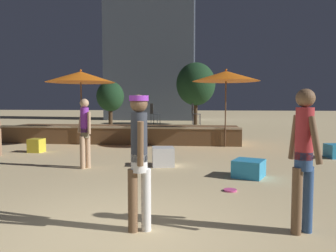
{
  "coord_description": "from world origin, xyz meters",
  "views": [
    {
      "loc": [
        1.15,
        -4.02,
        1.72
      ],
      "look_at": [
        0.0,
        6.35,
        0.94
      ],
      "focal_mm": 35.0,
      "sensor_mm": 36.0,
      "label": 1
    }
  ],
  "objects_px": {
    "frisbee_disc": "(230,190)",
    "person_0": "(304,153)",
    "patio_umbrella_1": "(81,77)",
    "cube_seat_0": "(36,145)",
    "cube_seat_3": "(163,157)",
    "patio_umbrella_0": "(226,76)",
    "cube_seat_1": "(249,168)",
    "bistro_chair_1": "(194,112)",
    "person_3": "(85,130)",
    "bistro_chair_0": "(154,112)",
    "person_1": "(139,154)",
    "background_tree_1": "(196,84)",
    "background_tree_0": "(110,96)"
  },
  "relations": [
    {
      "from": "bistro_chair_0",
      "to": "background_tree_1",
      "type": "relative_size",
      "value": 0.2
    },
    {
      "from": "cube_seat_1",
      "to": "person_3",
      "type": "bearing_deg",
      "value": 172.14
    },
    {
      "from": "patio_umbrella_0",
      "to": "patio_umbrella_1",
      "type": "distance_m",
      "value": 5.65
    },
    {
      "from": "patio_umbrella_0",
      "to": "cube_seat_0",
      "type": "relative_size",
      "value": 6.2
    },
    {
      "from": "frisbee_disc",
      "to": "person_0",
      "type": "bearing_deg",
      "value": -68.35
    },
    {
      "from": "frisbee_disc",
      "to": "bistro_chair_1",
      "type": "bearing_deg",
      "value": 96.88
    },
    {
      "from": "cube_seat_3",
      "to": "bistro_chair_1",
      "type": "relative_size",
      "value": 0.75
    },
    {
      "from": "background_tree_1",
      "to": "cube_seat_0",
      "type": "bearing_deg",
      "value": -109.84
    },
    {
      "from": "patio_umbrella_0",
      "to": "bistro_chair_0",
      "type": "distance_m",
      "value": 3.63
    },
    {
      "from": "person_0",
      "to": "person_3",
      "type": "relative_size",
      "value": 1.05
    },
    {
      "from": "person_3",
      "to": "bistro_chair_0",
      "type": "distance_m",
      "value": 6.03
    },
    {
      "from": "cube_seat_3",
      "to": "person_3",
      "type": "relative_size",
      "value": 0.37
    },
    {
      "from": "cube_seat_1",
      "to": "cube_seat_0",
      "type": "bearing_deg",
      "value": 156.17
    },
    {
      "from": "patio_umbrella_1",
      "to": "cube_seat_0",
      "type": "bearing_deg",
      "value": -112.03
    },
    {
      "from": "bistro_chair_0",
      "to": "bistro_chair_1",
      "type": "relative_size",
      "value": 1.0
    },
    {
      "from": "frisbee_disc",
      "to": "background_tree_0",
      "type": "relative_size",
      "value": 0.08
    },
    {
      "from": "person_0",
      "to": "person_3",
      "type": "distance_m",
      "value": 5.73
    },
    {
      "from": "bistro_chair_1",
      "to": "frisbee_disc",
      "type": "height_order",
      "value": "bistro_chair_1"
    },
    {
      "from": "cube_seat_3",
      "to": "frisbee_disc",
      "type": "distance_m",
      "value": 2.83
    },
    {
      "from": "person_3",
      "to": "bistro_chair_0",
      "type": "xyz_separation_m",
      "value": [
        0.86,
        5.96,
        0.29
      ]
    },
    {
      "from": "patio_umbrella_0",
      "to": "person_0",
      "type": "relative_size",
      "value": 1.56
    },
    {
      "from": "person_3",
      "to": "person_1",
      "type": "bearing_deg",
      "value": 61.01
    },
    {
      "from": "bistro_chair_0",
      "to": "background_tree_0",
      "type": "bearing_deg",
      "value": -3.95
    },
    {
      "from": "patio_umbrella_0",
      "to": "cube_seat_3",
      "type": "height_order",
      "value": "patio_umbrella_0"
    },
    {
      "from": "cube_seat_0",
      "to": "frisbee_disc",
      "type": "xyz_separation_m",
      "value": [
        6.19,
        -4.21,
        -0.21
      ]
    },
    {
      "from": "patio_umbrella_1",
      "to": "cube_seat_1",
      "type": "distance_m",
      "value": 8.11
    },
    {
      "from": "person_3",
      "to": "background_tree_0",
      "type": "height_order",
      "value": "background_tree_0"
    },
    {
      "from": "person_0",
      "to": "cube_seat_3",
      "type": "bearing_deg",
      "value": 91.59
    },
    {
      "from": "patio_umbrella_1",
      "to": "person_1",
      "type": "height_order",
      "value": "patio_umbrella_1"
    },
    {
      "from": "patio_umbrella_1",
      "to": "person_3",
      "type": "height_order",
      "value": "patio_umbrella_1"
    },
    {
      "from": "cube_seat_3",
      "to": "bistro_chair_0",
      "type": "height_order",
      "value": "bistro_chair_0"
    },
    {
      "from": "patio_umbrella_1",
      "to": "background_tree_0",
      "type": "xyz_separation_m",
      "value": [
        -1.63,
        9.63,
        -0.62
      ]
    },
    {
      "from": "patio_umbrella_1",
      "to": "background_tree_0",
      "type": "bearing_deg",
      "value": 99.63
    },
    {
      "from": "frisbee_disc",
      "to": "background_tree_0",
      "type": "distance_m",
      "value": 17.47
    },
    {
      "from": "background_tree_1",
      "to": "cube_seat_3",
      "type": "bearing_deg",
      "value": -91.61
    },
    {
      "from": "bistro_chair_0",
      "to": "background_tree_1",
      "type": "distance_m",
      "value": 10.65
    },
    {
      "from": "patio_umbrella_1",
      "to": "bistro_chair_1",
      "type": "height_order",
      "value": "patio_umbrella_1"
    },
    {
      "from": "background_tree_0",
      "to": "bistro_chair_1",
      "type": "bearing_deg",
      "value": -53.39
    },
    {
      "from": "person_0",
      "to": "frisbee_disc",
      "type": "distance_m",
      "value": 2.34
    },
    {
      "from": "cube_seat_1",
      "to": "person_1",
      "type": "bearing_deg",
      "value": -119.01
    },
    {
      "from": "patio_umbrella_0",
      "to": "person_1",
      "type": "height_order",
      "value": "patio_umbrella_0"
    },
    {
      "from": "patio_umbrella_1",
      "to": "cube_seat_0",
      "type": "distance_m",
      "value": 3.3
    },
    {
      "from": "person_3",
      "to": "background_tree_1",
      "type": "relative_size",
      "value": 0.39
    },
    {
      "from": "patio_umbrella_1",
      "to": "cube_seat_0",
      "type": "height_order",
      "value": "patio_umbrella_1"
    },
    {
      "from": "person_3",
      "to": "background_tree_1",
      "type": "bearing_deg",
      "value": -156.78
    },
    {
      "from": "cube_seat_0",
      "to": "person_0",
      "type": "xyz_separation_m",
      "value": [
        6.96,
        -6.15,
        0.83
      ]
    },
    {
      "from": "cube_seat_0",
      "to": "cube_seat_3",
      "type": "bearing_deg",
      "value": -22.29
    },
    {
      "from": "cube_seat_3",
      "to": "person_3",
      "type": "xyz_separation_m",
      "value": [
        -1.96,
        -0.52,
        0.74
      ]
    },
    {
      "from": "patio_umbrella_0",
      "to": "background_tree_0",
      "type": "distance_m",
      "value": 12.09
    },
    {
      "from": "background_tree_0",
      "to": "bistro_chair_0",
      "type": "bearing_deg",
      "value": -62.08
    }
  ]
}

